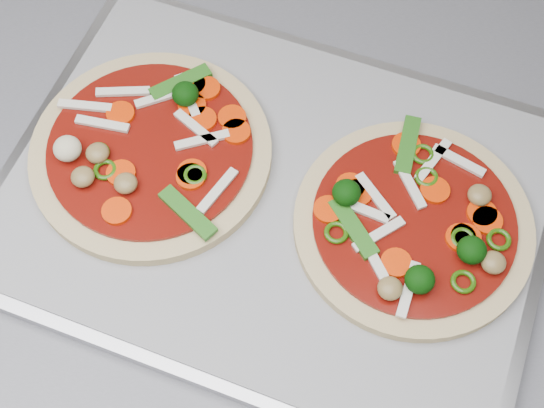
# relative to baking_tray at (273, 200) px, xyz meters

# --- Properties ---
(baking_tray) EXTENTS (0.51, 0.41, 0.02)m
(baking_tray) POSITION_rel_baking_tray_xyz_m (0.00, 0.00, 0.00)
(baking_tray) COLOR #98979D
(baking_tray) RESTS_ON countertop
(parchment) EXTENTS (0.49, 0.39, 0.00)m
(parchment) POSITION_rel_baking_tray_xyz_m (0.00, 0.00, 0.01)
(parchment) COLOR gray
(parchment) RESTS_ON baking_tray
(pizza_left) EXTENTS (0.24, 0.24, 0.04)m
(pizza_left) POSITION_rel_baking_tray_xyz_m (-0.11, 0.02, 0.02)
(pizza_left) COLOR tan
(pizza_left) RESTS_ON parchment
(pizza_right) EXTENTS (0.20, 0.20, 0.03)m
(pizza_right) POSITION_rel_baking_tray_xyz_m (0.12, -0.01, 0.02)
(pizza_right) COLOR tan
(pizza_right) RESTS_ON parchment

